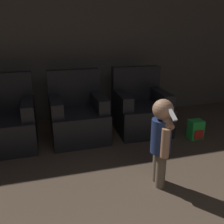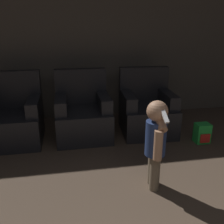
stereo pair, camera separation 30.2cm
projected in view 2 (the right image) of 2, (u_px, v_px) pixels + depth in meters
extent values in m
cube|color=#51493F|center=(87.00, 44.00, 4.32)|extent=(8.40, 0.05, 2.60)
cube|color=black|center=(14.00, 127.00, 3.57)|extent=(0.79, 0.83, 0.43)
cube|color=black|center=(14.00, 89.00, 3.72)|extent=(0.79, 0.16, 0.54)
cube|color=black|center=(34.00, 105.00, 3.52)|extent=(0.16, 0.67, 0.20)
cube|color=black|center=(83.00, 123.00, 3.74)|extent=(0.79, 0.83, 0.43)
cube|color=black|center=(81.00, 86.00, 3.89)|extent=(0.79, 0.16, 0.54)
cube|color=black|center=(61.00, 104.00, 3.58)|extent=(0.16, 0.67, 0.20)
cube|color=black|center=(104.00, 102.00, 3.69)|extent=(0.16, 0.67, 0.20)
cube|color=black|center=(147.00, 119.00, 3.91)|extent=(0.83, 0.87, 0.43)
cube|color=black|center=(143.00, 84.00, 4.06)|extent=(0.79, 0.21, 0.54)
cube|color=black|center=(128.00, 100.00, 3.77)|extent=(0.20, 0.68, 0.20)
cube|color=black|center=(168.00, 99.00, 3.84)|extent=(0.20, 0.68, 0.20)
cylinder|color=brown|center=(153.00, 167.00, 2.62)|extent=(0.10, 0.10, 0.37)
cylinder|color=brown|center=(155.00, 173.00, 2.51)|extent=(0.10, 0.10, 0.37)
cylinder|color=navy|center=(156.00, 138.00, 2.45)|extent=(0.21, 0.21, 0.35)
sphere|color=#A37556|center=(157.00, 111.00, 2.36)|extent=(0.21, 0.21, 0.21)
cylinder|color=#A37556|center=(158.00, 145.00, 2.33)|extent=(0.08, 0.08, 0.30)
cylinder|color=#A37556|center=(159.00, 118.00, 2.38)|extent=(0.08, 0.30, 0.22)
cube|color=white|center=(165.00, 115.00, 2.23)|extent=(0.04, 0.16, 0.10)
cube|color=green|center=(202.00, 133.00, 3.57)|extent=(0.20, 0.16, 0.28)
cube|color=red|center=(205.00, 138.00, 3.50)|extent=(0.14, 0.02, 0.13)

